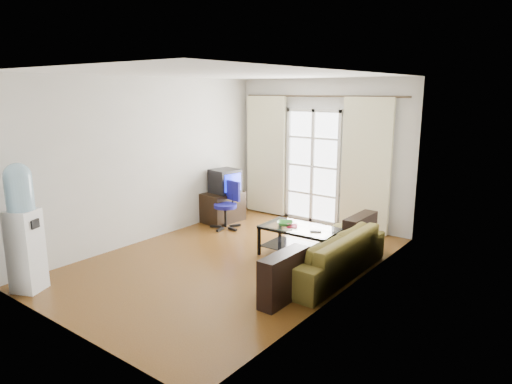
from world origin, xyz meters
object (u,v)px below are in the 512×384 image
(sofa, at_px, (327,252))
(tv_stand, at_px, (223,207))
(coffee_table, at_px, (300,238))
(crt_tv, at_px, (224,181))
(task_chair, at_px, (227,215))
(water_cooler, at_px, (23,225))

(sofa, distance_m, tv_stand, 3.06)
(coffee_table, bearing_deg, crt_tv, 160.07)
(crt_tv, bearing_deg, task_chair, -35.42)
(crt_tv, distance_m, water_cooler, 3.91)
(tv_stand, bearing_deg, water_cooler, -82.87)
(sofa, bearing_deg, water_cooler, -44.54)
(crt_tv, height_order, task_chair, crt_tv)
(coffee_table, distance_m, task_chair, 1.90)
(task_chair, height_order, water_cooler, water_cooler)
(coffee_table, relative_size, tv_stand, 1.53)
(sofa, xyz_separation_m, water_cooler, (-2.73, -2.76, 0.55))
(crt_tv, distance_m, task_chair, 0.74)
(coffee_table, relative_size, water_cooler, 0.72)
(tv_stand, bearing_deg, sofa, -15.66)
(sofa, distance_m, crt_tv, 3.12)
(crt_tv, xyz_separation_m, task_chair, (0.36, -0.36, -0.53))
(coffee_table, distance_m, tv_stand, 2.34)
(task_chair, bearing_deg, water_cooler, -84.87)
(coffee_table, relative_size, task_chair, 1.36)
(tv_stand, relative_size, crt_tv, 1.38)
(coffee_table, xyz_separation_m, crt_tv, (-2.21, 0.80, 0.49))
(coffee_table, xyz_separation_m, tv_stand, (-2.21, 0.75, -0.02))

